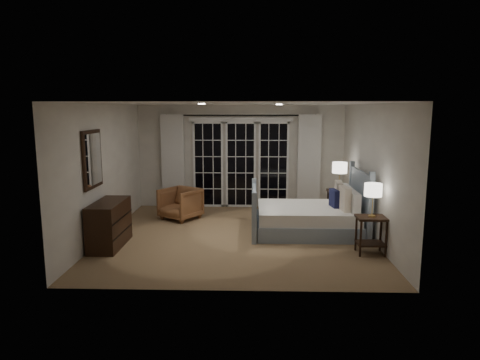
{
  "coord_description": "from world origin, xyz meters",
  "views": [
    {
      "loc": [
        0.29,
        -7.9,
        2.41
      ],
      "look_at": [
        0.05,
        0.22,
        1.05
      ],
      "focal_mm": 32.0,
      "sensor_mm": 36.0,
      "label": 1
    }
  ],
  "objects_px": {
    "dresser": "(109,224)",
    "nightstand_left": "(371,229)",
    "bed": "(310,217)",
    "nightstand_right": "(338,200)",
    "lamp_right": "(340,168)",
    "armchair": "(180,204)",
    "lamp_left": "(373,190)"
  },
  "relations": [
    {
      "from": "nightstand_left",
      "to": "dresser",
      "type": "xyz_separation_m",
      "value": [
        -4.5,
        0.27,
        -0.02
      ]
    },
    {
      "from": "nightstand_right",
      "to": "lamp_right",
      "type": "xyz_separation_m",
      "value": [
        0.0,
        0.0,
        0.71
      ]
    },
    {
      "from": "nightstand_left",
      "to": "lamp_right",
      "type": "xyz_separation_m",
      "value": [
        -0.08,
        2.34,
        0.71
      ]
    },
    {
      "from": "dresser",
      "to": "armchair",
      "type": "bearing_deg",
      "value": 64.06
    },
    {
      "from": "armchair",
      "to": "dresser",
      "type": "height_order",
      "value": "dresser"
    },
    {
      "from": "lamp_left",
      "to": "nightstand_right",
      "type": "bearing_deg",
      "value": 91.99
    },
    {
      "from": "bed",
      "to": "lamp_right",
      "type": "relative_size",
      "value": 3.42
    },
    {
      "from": "dresser",
      "to": "lamp_left",
      "type": "bearing_deg",
      "value": -3.4
    },
    {
      "from": "lamp_right",
      "to": "dresser",
      "type": "bearing_deg",
      "value": -154.87
    },
    {
      "from": "nightstand_left",
      "to": "lamp_right",
      "type": "height_order",
      "value": "lamp_right"
    },
    {
      "from": "nightstand_left",
      "to": "lamp_left",
      "type": "relative_size",
      "value": 1.15
    },
    {
      "from": "nightstand_right",
      "to": "lamp_left",
      "type": "height_order",
      "value": "lamp_left"
    },
    {
      "from": "lamp_right",
      "to": "nightstand_left",
      "type": "bearing_deg",
      "value": -88.01
    },
    {
      "from": "armchair",
      "to": "dresser",
      "type": "relative_size",
      "value": 0.67
    },
    {
      "from": "bed",
      "to": "dresser",
      "type": "height_order",
      "value": "bed"
    },
    {
      "from": "lamp_right",
      "to": "armchair",
      "type": "bearing_deg",
      "value": -177.44
    },
    {
      "from": "nightstand_right",
      "to": "lamp_right",
      "type": "distance_m",
      "value": 0.71
    },
    {
      "from": "lamp_left",
      "to": "nightstand_left",
      "type": "bearing_deg",
      "value": 0.0
    },
    {
      "from": "nightstand_right",
      "to": "armchair",
      "type": "relative_size",
      "value": 0.84
    },
    {
      "from": "lamp_left",
      "to": "dresser",
      "type": "height_order",
      "value": "lamp_left"
    },
    {
      "from": "armchair",
      "to": "dresser",
      "type": "distance_m",
      "value": 2.13
    },
    {
      "from": "nightstand_left",
      "to": "bed",
      "type": "bearing_deg",
      "value": 124.85
    },
    {
      "from": "nightstand_right",
      "to": "dresser",
      "type": "distance_m",
      "value": 4.88
    },
    {
      "from": "bed",
      "to": "dresser",
      "type": "relative_size",
      "value": 1.87
    },
    {
      "from": "nightstand_left",
      "to": "lamp_left",
      "type": "bearing_deg",
      "value": 0.0
    },
    {
      "from": "dresser",
      "to": "nightstand_left",
      "type": "bearing_deg",
      "value": -3.4
    },
    {
      "from": "nightstand_left",
      "to": "lamp_right",
      "type": "relative_size",
      "value": 1.04
    },
    {
      "from": "armchair",
      "to": "nightstand_left",
      "type": "bearing_deg",
      "value": 2.13
    },
    {
      "from": "lamp_left",
      "to": "dresser",
      "type": "relative_size",
      "value": 0.49
    },
    {
      "from": "lamp_right",
      "to": "armchair",
      "type": "height_order",
      "value": "lamp_right"
    },
    {
      "from": "bed",
      "to": "nightstand_right",
      "type": "distance_m",
      "value": 1.36
    },
    {
      "from": "nightstand_right",
      "to": "lamp_right",
      "type": "relative_size",
      "value": 1.03
    }
  ]
}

